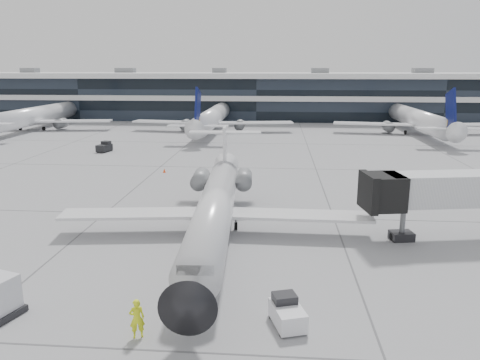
# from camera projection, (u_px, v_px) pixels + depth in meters

# --- Properties ---
(ground) EXTENTS (220.00, 220.00, 0.00)m
(ground) POSITION_uv_depth(u_px,v_px,m) (218.00, 216.00, 40.63)
(ground) COLOR gray
(ground) RESTS_ON ground
(terminal) EXTENTS (170.00, 22.00, 10.00)m
(terminal) POSITION_uv_depth(u_px,v_px,m) (258.00, 98.00, 118.90)
(terminal) COLOR black
(terminal) RESTS_ON ground
(bg_jet_left) EXTENTS (32.00, 40.00, 9.60)m
(bg_jet_left) POSITION_uv_depth(u_px,v_px,m) (37.00, 129.00, 97.45)
(bg_jet_left) COLOR white
(bg_jet_left) RESTS_ON ground
(bg_jet_center) EXTENTS (32.00, 40.00, 9.60)m
(bg_jet_center) POSITION_uv_depth(u_px,v_px,m) (213.00, 131.00, 94.54)
(bg_jet_center) COLOR white
(bg_jet_center) RESTS_ON ground
(bg_jet_right) EXTENTS (32.00, 40.00, 9.60)m
(bg_jet_right) POSITION_uv_depth(u_px,v_px,m) (416.00, 133.00, 91.40)
(bg_jet_right) COLOR white
(bg_jet_right) RESTS_ON ground
(regional_jet) EXTENTS (23.89, 29.80, 6.88)m
(regional_jet) POSITION_uv_depth(u_px,v_px,m) (216.00, 205.00, 35.49)
(regional_jet) COLOR silver
(regional_jet) RESTS_ON ground
(ramp_worker) EXTENTS (0.85, 0.71, 1.99)m
(ramp_worker) POSITION_uv_depth(u_px,v_px,m) (137.00, 318.00, 22.11)
(ramp_worker) COLOR #EBFF1A
(ramp_worker) RESTS_ON ground
(baggage_tug) EXTENTS (1.98, 2.59, 1.46)m
(baggage_tug) POSITION_uv_depth(u_px,v_px,m) (287.00, 313.00, 23.26)
(baggage_tug) COLOR white
(baggage_tug) RESTS_ON ground
(traffic_cone) EXTENTS (0.42, 0.42, 0.52)m
(traffic_cone) POSITION_uv_depth(u_px,v_px,m) (164.00, 171.00, 57.24)
(traffic_cone) COLOR #FF450D
(traffic_cone) RESTS_ON ground
(far_tug) EXTENTS (2.01, 2.74, 1.57)m
(far_tug) POSITION_uv_depth(u_px,v_px,m) (105.00, 147.00, 71.26)
(far_tug) COLOR black
(far_tug) RESTS_ON ground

